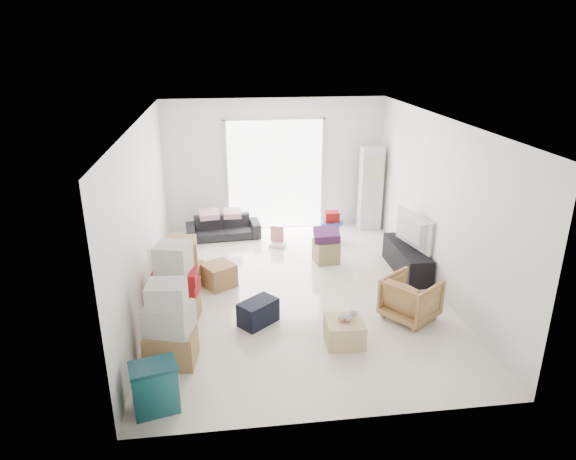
# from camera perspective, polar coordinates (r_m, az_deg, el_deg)

# --- Properties ---
(room_shell) EXTENTS (4.98, 6.48, 3.18)m
(room_shell) POSITION_cam_1_polar(r_m,az_deg,el_deg) (7.75, 0.89, 2.15)
(room_shell) COLOR white
(room_shell) RESTS_ON ground
(sliding_door) EXTENTS (2.10, 0.04, 2.33)m
(sliding_door) POSITION_cam_1_polar(r_m,az_deg,el_deg) (10.62, -1.44, 6.65)
(sliding_door) COLOR white
(sliding_door) RESTS_ON room_shell
(ac_tower) EXTENTS (0.45, 0.30, 1.75)m
(ac_tower) POSITION_cam_1_polar(r_m,az_deg,el_deg) (10.78, 9.16, 4.57)
(ac_tower) COLOR silver
(ac_tower) RESTS_ON room_shell
(tv_console) EXTENTS (0.42, 1.39, 0.46)m
(tv_console) POSITION_cam_1_polar(r_m,az_deg,el_deg) (9.06, 13.04, -3.17)
(tv_console) COLOR black
(tv_console) RESTS_ON room_shell
(television) EXTENTS (0.79, 1.11, 0.13)m
(television) POSITION_cam_1_polar(r_m,az_deg,el_deg) (8.95, 13.20, -1.42)
(television) COLOR black
(television) RESTS_ON tv_console
(sofa) EXTENTS (1.50, 0.55, 0.58)m
(sofa) POSITION_cam_1_polar(r_m,az_deg,el_deg) (10.39, -7.23, 0.65)
(sofa) COLOR #252429
(sofa) RESTS_ON room_shell
(pillow_left) EXTENTS (0.38, 0.31, 0.11)m
(pillow_left) POSITION_cam_1_polar(r_m,az_deg,el_deg) (10.26, -8.79, 2.33)
(pillow_left) COLOR #C892A7
(pillow_left) RESTS_ON sofa
(pillow_right) EXTENTS (0.37, 0.30, 0.13)m
(pillow_right) POSITION_cam_1_polar(r_m,az_deg,el_deg) (10.26, -6.21, 2.51)
(pillow_right) COLOR #C892A7
(pillow_right) RESTS_ON sofa
(armchair) EXTENTS (0.91, 0.92, 0.70)m
(armchair) POSITION_cam_1_polar(r_m,az_deg,el_deg) (7.57, 13.51, -7.17)
(armchair) COLOR tan
(armchair) RESTS_ON room_shell
(storage_bins) EXTENTS (0.56, 0.45, 0.57)m
(storage_bins) POSITION_cam_1_polar(r_m,az_deg,el_deg) (5.93, -14.58, -16.56)
(storage_bins) COLOR #175659
(storage_bins) RESTS_ON room_shell
(box_stack_a) EXTENTS (0.66, 0.58, 1.10)m
(box_stack_a) POSITION_cam_1_polar(r_m,az_deg,el_deg) (6.52, -13.02, -10.54)
(box_stack_a) COLOR #A9874C
(box_stack_a) RESTS_ON room_shell
(box_stack_b) EXTENTS (0.69, 0.66, 1.18)m
(box_stack_b) POSITION_cam_1_polar(r_m,az_deg,el_deg) (7.40, -12.37, -6.35)
(box_stack_b) COLOR #A9874C
(box_stack_b) RESTS_ON room_shell
(box_stack_c) EXTENTS (0.65, 0.59, 0.82)m
(box_stack_c) POSITION_cam_1_polar(r_m,az_deg,el_deg) (8.41, -11.58, -3.73)
(box_stack_c) COLOR #A9874C
(box_stack_c) RESTS_ON room_shell
(loose_box) EXTENTS (0.63, 0.63, 0.38)m
(loose_box) POSITION_cam_1_polar(r_m,az_deg,el_deg) (8.43, -7.71, -4.99)
(loose_box) COLOR #A9874C
(loose_box) RESTS_ON room_shell
(duffel_bag) EXTENTS (0.63, 0.60, 0.35)m
(duffel_bag) POSITION_cam_1_polar(r_m,az_deg,el_deg) (7.33, -3.34, -9.11)
(duffel_bag) COLOR black
(duffel_bag) RESTS_ON room_shell
(ottoman) EXTENTS (0.46, 0.46, 0.41)m
(ottoman) POSITION_cam_1_polar(r_m,az_deg,el_deg) (9.26, 4.25, -2.33)
(ottoman) COLOR tan
(ottoman) RESTS_ON room_shell
(blanket) EXTENTS (0.50, 0.50, 0.14)m
(blanket) POSITION_cam_1_polar(r_m,az_deg,el_deg) (9.15, 4.29, -0.74)
(blanket) COLOR #532255
(blanket) RESTS_ON ottoman
(kids_table) EXTENTS (0.47, 0.47, 0.61)m
(kids_table) POSITION_cam_1_polar(r_m,az_deg,el_deg) (10.14, 4.86, 1.08)
(kids_table) COLOR #1043B3
(kids_table) RESTS_ON room_shell
(toy_walker) EXTENTS (0.36, 0.35, 0.38)m
(toy_walker) POSITION_cam_1_polar(r_m,az_deg,el_deg) (9.96, -1.17, -1.21)
(toy_walker) COLOR silver
(toy_walker) RESTS_ON room_shell
(wood_crate) EXTENTS (0.51, 0.51, 0.33)m
(wood_crate) POSITION_cam_1_polar(r_m,az_deg,el_deg) (6.94, 6.29, -11.17)
(wood_crate) COLOR tan
(wood_crate) RESTS_ON room_shell
(plush_bunny) EXTENTS (0.26, 0.16, 0.13)m
(plush_bunny) POSITION_cam_1_polar(r_m,az_deg,el_deg) (6.84, 6.60, -9.51)
(plush_bunny) COLOR #B2ADA8
(plush_bunny) RESTS_ON wood_crate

